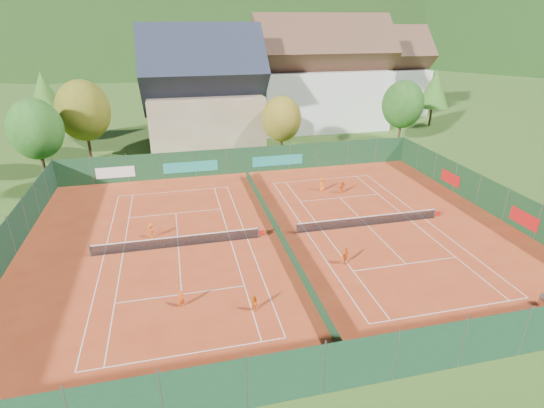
% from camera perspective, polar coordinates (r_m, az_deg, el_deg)
% --- Properties ---
extents(ground, '(600.00, 600.00, 0.00)m').
position_cam_1_polar(ground, '(34.85, 0.76, -4.33)').
color(ground, '#2F5119').
rests_on(ground, ground).
extents(clay_pad, '(40.00, 32.00, 0.01)m').
position_cam_1_polar(clay_pad, '(34.84, 0.76, -4.29)').
color(clay_pad, '#B13A1A').
rests_on(clay_pad, ground).
extents(court_markings_left, '(11.03, 23.83, 0.00)m').
position_cam_1_polar(court_markings_left, '(34.01, -12.49, -5.64)').
color(court_markings_left, white).
rests_on(court_markings_left, ground).
extents(court_markings_right, '(11.03, 23.83, 0.00)m').
position_cam_1_polar(court_markings_right, '(37.40, 12.75, -2.85)').
color(court_markings_right, white).
rests_on(court_markings_right, ground).
extents(tennis_net_left, '(13.30, 0.10, 1.02)m').
position_cam_1_polar(tennis_net_left, '(33.77, -12.30, -4.88)').
color(tennis_net_left, '#59595B').
rests_on(tennis_net_left, ground).
extents(tennis_net_right, '(13.30, 0.10, 1.02)m').
position_cam_1_polar(tennis_net_right, '(37.25, 13.04, -2.14)').
color(tennis_net_right, '#59595B').
rests_on(tennis_net_right, ground).
extents(court_divider, '(0.03, 28.80, 1.00)m').
position_cam_1_polar(court_divider, '(34.61, 0.77, -3.57)').
color(court_divider, '#12331B').
rests_on(court_divider, ground).
extents(fence_north, '(40.00, 0.10, 3.00)m').
position_cam_1_polar(fence_north, '(48.71, -4.36, 5.79)').
color(fence_north, '#14391E').
rests_on(fence_north, ground).
extents(fence_south, '(40.00, 0.04, 3.00)m').
position_cam_1_polar(fence_south, '(21.63, 11.83, -20.18)').
color(fence_south, '#143821').
rests_on(fence_south, ground).
extents(fence_west, '(0.04, 32.00, 3.00)m').
position_cam_1_polar(fence_west, '(35.56, -32.43, -4.98)').
color(fence_west, '#133521').
rests_on(fence_west, ground).
extents(fence_east, '(0.09, 32.00, 3.00)m').
position_cam_1_polar(fence_east, '(43.29, 27.38, 0.82)').
color(fence_east, '#14371A').
rests_on(fence_east, ground).
extents(chalet, '(16.20, 12.00, 16.00)m').
position_cam_1_polar(chalet, '(60.80, -9.17, 14.15)').
color(chalet, tan).
rests_on(chalet, ground).
extents(hotel_block_a, '(21.60, 11.00, 17.25)m').
position_cam_1_polar(hotel_block_a, '(70.51, 6.53, 16.18)').
color(hotel_block_a, silver).
rests_on(hotel_block_a, ground).
extents(hotel_block_b, '(17.28, 10.00, 15.50)m').
position_cam_1_polar(hotel_block_b, '(83.42, 14.07, 16.26)').
color(hotel_block_b, silver).
rests_on(hotel_block_b, ground).
extents(tree_west_front, '(5.72, 5.72, 8.69)m').
position_cam_1_polar(tree_west_front, '(53.03, -29.20, 8.76)').
color(tree_west_front, '#412717').
rests_on(tree_west_front, ground).
extents(tree_west_mid, '(6.44, 6.44, 9.78)m').
position_cam_1_polar(tree_west_mid, '(57.73, -24.05, 11.39)').
color(tree_west_mid, '#462B19').
rests_on(tree_west_mid, ground).
extents(tree_west_back, '(5.60, 5.60, 10.00)m').
position_cam_1_polar(tree_west_back, '(66.62, -28.23, 12.64)').
color(tree_west_back, '#4B2A1A').
rests_on(tree_west_back, ground).
extents(tree_center, '(5.01, 5.01, 7.60)m').
position_cam_1_polar(tree_center, '(54.83, 1.29, 11.39)').
color(tree_center, '#432B18').
rests_on(tree_center, ground).
extents(tree_east_front, '(5.72, 5.72, 8.69)m').
position_cam_1_polar(tree_east_front, '(63.37, 17.18, 12.67)').
color(tree_east_front, '#4D301B').
rests_on(tree_east_front, ground).
extents(tree_east_mid, '(5.04, 5.04, 9.00)m').
position_cam_1_polar(tree_east_mid, '(75.22, 21.01, 14.27)').
color(tree_east_mid, '#452D18').
rests_on(tree_east_mid, ground).
extents(tree_east_back, '(7.15, 7.15, 10.86)m').
position_cam_1_polar(tree_east_back, '(78.09, 12.70, 16.02)').
color(tree_east_back, '#452C18').
rests_on(tree_east_back, ground).
extents(mountain_backdrop, '(820.00, 530.00, 242.00)m').
position_cam_1_polar(mountain_backdrop, '(271.62, -5.56, 11.59)').
color(mountain_backdrop, black).
rests_on(mountain_backdrop, ground).
extents(ball_hopper, '(0.34, 0.34, 0.80)m').
position_cam_1_polar(ball_hopper, '(31.56, 32.70, -10.54)').
color(ball_hopper, slate).
rests_on(ball_hopper, ground).
extents(loose_ball_0, '(0.07, 0.07, 0.07)m').
position_cam_1_polar(loose_ball_0, '(29.43, -12.71, -10.61)').
color(loose_ball_0, '#CCD833').
rests_on(loose_ball_0, ground).
extents(loose_ball_1, '(0.07, 0.07, 0.07)m').
position_cam_1_polar(loose_ball_1, '(28.01, 20.65, -13.68)').
color(loose_ball_1, '#CCD833').
rests_on(loose_ball_1, ground).
extents(loose_ball_2, '(0.07, 0.07, 0.07)m').
position_cam_1_polar(loose_ball_2, '(40.57, 5.39, -0.15)').
color(loose_ball_2, '#CCD833').
rests_on(loose_ball_2, ground).
extents(player_left_near, '(0.48, 0.35, 1.22)m').
position_cam_1_polar(player_left_near, '(27.11, -12.12, -12.38)').
color(player_left_near, '#D65213').
rests_on(player_left_near, ground).
extents(player_left_mid, '(0.74, 0.69, 1.21)m').
position_cam_1_polar(player_left_mid, '(26.20, -2.41, -13.22)').
color(player_left_mid, orange).
rests_on(player_left_mid, ground).
extents(player_left_far, '(0.94, 0.75, 1.27)m').
position_cam_1_polar(player_left_far, '(35.59, -15.96, -3.50)').
color(player_left_far, '#D95613').
rests_on(player_left_far, ground).
extents(player_right_near, '(0.85, 0.76, 1.38)m').
position_cam_1_polar(player_right_near, '(31.11, 9.83, -6.90)').
color(player_right_near, orange).
rests_on(player_right_near, ground).
extents(player_right_far_a, '(0.81, 0.67, 1.41)m').
position_cam_1_polar(player_right_far_a, '(43.92, 6.77, 2.63)').
color(player_right_far_a, orange).
rests_on(player_right_far_a, ground).
extents(player_right_far_b, '(1.27, 0.93, 1.33)m').
position_cam_1_polar(player_right_far_b, '(43.66, 9.37, 2.28)').
color(player_right_far_b, orange).
rests_on(player_right_far_b, ground).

